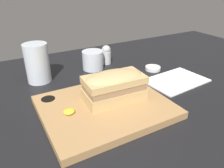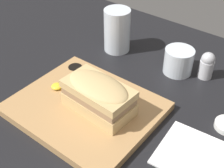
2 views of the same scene
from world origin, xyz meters
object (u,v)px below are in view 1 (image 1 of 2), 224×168
object	(u,v)px
condiment_dish	(153,68)
water_glass	(38,65)
sandwich	(114,85)
salt_shaker	(106,54)
napkin	(176,80)
wine_glass	(93,61)
serving_board	(105,107)

from	to	relation	value
condiment_dish	water_glass	bearing A→B (deg)	164.19
sandwich	salt_shaker	xyz separation A→B (cm)	(12.27, 27.49, -2.30)
salt_shaker	condiment_dish	xyz separation A→B (cm)	(11.55, -13.79, -2.98)
sandwich	condiment_dish	distance (cm)	27.98
napkin	wine_glass	bearing A→B (deg)	130.02
water_glass	napkin	distance (cm)	43.98
serving_board	napkin	distance (cm)	27.97
water_glass	condiment_dish	xyz separation A→B (cm)	(37.37, -10.58, -4.68)
wine_glass	napkin	xyz separation A→B (cm)	(18.82, -22.41, -2.80)
wine_glass	napkin	world-z (taller)	wine_glass
condiment_dish	salt_shaker	bearing A→B (deg)	129.93
sandwich	wine_glass	world-z (taller)	sandwich
serving_board	salt_shaker	world-z (taller)	salt_shaker
condiment_dish	napkin	bearing A→B (deg)	-86.70
water_glass	condiment_dish	bearing A→B (deg)	-15.81
serving_board	condiment_dish	xyz separation A→B (cm)	(27.09, 14.56, -0.33)
napkin	condiment_dish	world-z (taller)	condiment_dish
wine_glass	salt_shaker	distance (cm)	7.07
serving_board	condiment_dish	world-z (taller)	serving_board
water_glass	salt_shaker	size ratio (longest dim) A/B	1.71
sandwich	napkin	bearing A→B (deg)	6.39
wine_glass	condiment_dish	distance (cm)	21.63
condiment_dish	sandwich	bearing A→B (deg)	-150.09
sandwich	water_glass	world-z (taller)	water_glass
serving_board	sandwich	size ratio (longest dim) A/B	1.97
sandwich	napkin	distance (cm)	25.25
serving_board	wine_glass	distance (cm)	27.57
serving_board	water_glass	xyz separation A→B (cm)	(-10.28, 25.15, 4.35)
serving_board	salt_shaker	bearing A→B (deg)	61.26
wine_glass	condiment_dish	bearing A→B (deg)	-32.19
water_glass	salt_shaker	xyz separation A→B (cm)	(25.83, 3.21, -1.70)
water_glass	napkin	size ratio (longest dim) A/B	0.61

